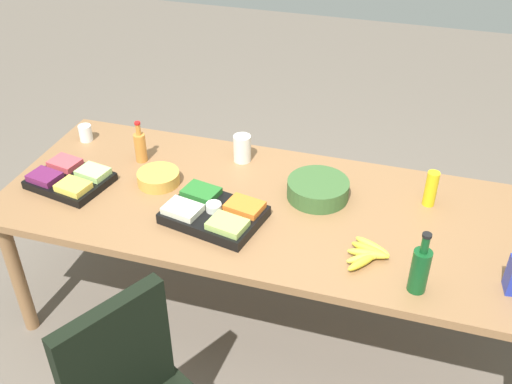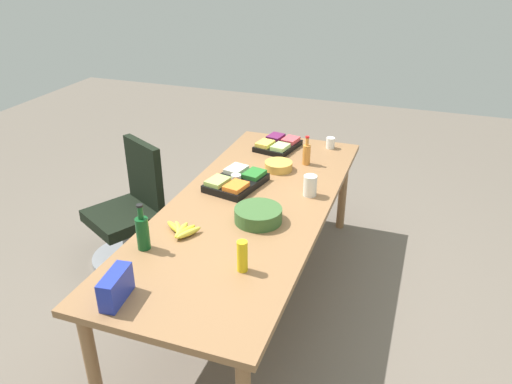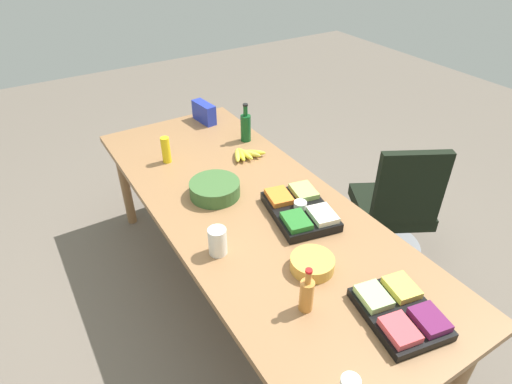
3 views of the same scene
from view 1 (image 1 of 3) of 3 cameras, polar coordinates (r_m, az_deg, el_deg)
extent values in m
plane|color=#6B6155|center=(3.26, 1.39, -12.13)|extent=(10.00, 10.00, 0.00)
cube|color=#936741|center=(2.76, 1.61, -1.63)|extent=(2.58, 1.01, 0.04)
cylinder|color=#936741|center=(3.71, -14.83, 0.56)|extent=(0.07, 0.07, 0.72)
cylinder|color=#936741|center=(3.20, -22.06, -7.51)|extent=(0.07, 0.07, 0.72)
cube|color=black|center=(2.23, -13.34, -15.41)|extent=(0.26, 0.41, 0.51)
cylinder|color=orange|center=(3.09, -11.09, 4.22)|extent=(0.06, 0.06, 0.15)
cylinder|color=orange|center=(3.04, -11.32, 5.94)|extent=(0.03, 0.03, 0.06)
cylinder|color=red|center=(3.03, -11.39, 6.54)|extent=(0.03, 0.03, 0.01)
cylinder|color=#124C20|center=(2.34, 15.51, -7.36)|extent=(0.09, 0.09, 0.19)
cylinder|color=#124C20|center=(2.26, 16.03, -4.89)|extent=(0.04, 0.04, 0.07)
cylinder|color=black|center=(2.23, 16.20, -4.04)|extent=(0.05, 0.05, 0.01)
cube|color=black|center=(3.02, -17.50, 1.05)|extent=(0.41, 0.34, 0.04)
cube|color=#B2E086|center=(2.99, -15.47, 1.85)|extent=(0.16, 0.14, 0.03)
cube|color=#DB4B52|center=(3.10, -17.97, 2.67)|extent=(0.16, 0.14, 0.03)
cube|color=#F2D24F|center=(2.91, -17.24, 0.50)|extent=(0.16, 0.14, 0.03)
cube|color=#671F50|center=(3.02, -19.74, 1.39)|extent=(0.16, 0.14, 0.03)
cylinder|color=gold|center=(2.92, -9.40, 1.37)|extent=(0.25, 0.25, 0.06)
cylinder|color=white|center=(3.04, -1.34, 4.24)|extent=(0.09, 0.09, 0.14)
cylinder|color=yellow|center=(2.82, 16.54, 0.31)|extent=(0.06, 0.06, 0.18)
ellipsoid|color=yellow|center=(2.52, 11.17, -5.17)|extent=(0.17, 0.11, 0.04)
ellipsoid|color=yellow|center=(2.50, 10.97, -5.52)|extent=(0.17, 0.08, 0.04)
ellipsoid|color=yellow|center=(2.49, 10.75, -5.87)|extent=(0.17, 0.05, 0.04)
ellipsoid|color=gold|center=(2.47, 10.51, -6.23)|extent=(0.16, 0.13, 0.04)
ellipsoid|color=yellow|center=(2.45, 10.31, -6.60)|extent=(0.13, 0.16, 0.04)
cylinder|color=#3B622F|center=(2.79, 6.00, 0.27)|extent=(0.34, 0.34, 0.09)
cylinder|color=white|center=(3.37, -16.14, 5.50)|extent=(0.08, 0.08, 0.09)
cube|color=black|center=(2.65, -4.06, -2.21)|extent=(0.47, 0.38, 0.05)
cube|color=orange|center=(2.63, -1.10, -1.38)|extent=(0.18, 0.15, 0.03)
cube|color=#28712A|center=(2.73, -5.32, -0.01)|extent=(0.18, 0.15, 0.03)
cube|color=#A1C061|center=(2.53, -2.77, -3.15)|extent=(0.18, 0.15, 0.03)
cube|color=beige|center=(2.64, -7.09, -1.65)|extent=(0.18, 0.15, 0.03)
cylinder|color=white|center=(2.63, -4.10, -1.47)|extent=(0.08, 0.08, 0.04)
camera|label=2|loc=(3.80, 55.59, 20.17)|focal=35.19mm
camera|label=3|loc=(3.87, -21.76, 30.05)|focal=30.10mm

